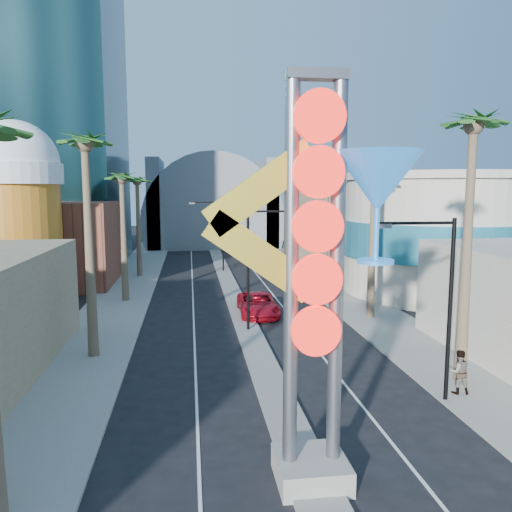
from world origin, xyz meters
The scene contains 21 objects.
sidewalk_west centered at (-9.50, 35.00, 0.07)m, with size 5.00×100.00×0.15m, color gray.
sidewalk_east centered at (9.50, 35.00, 0.07)m, with size 5.00×100.00×0.15m, color gray.
median centered at (0.00, 38.00, 0.07)m, with size 1.60×84.00×0.15m, color gray.
hotel_tower centered at (-22.00, 52.00, 25.00)m, with size 20.00×20.00×50.00m, color black.
brick_filler_west centered at (-16.00, 38.00, 4.00)m, with size 10.00×10.00×8.00m, color brown.
filler_east centered at (16.00, 48.00, 5.00)m, with size 10.00×20.00×10.00m, color #8E775B.
beer_mug centered at (-17.00, 30.00, 7.84)m, with size 7.00×7.00×14.50m.
turquoise_building centered at (18.00, 30.00, 5.25)m, with size 16.60×16.60×10.60m.
canopy centered at (0.00, 72.00, 4.31)m, with size 22.00×16.00×22.00m.
neon_sign centered at (0.82, 2.96, 7.31)m, with size 6.53×2.60×12.55m.
streetlight_0 centered at (0.55, 20.00, 4.88)m, with size 3.79×0.25×8.00m.
streetlight_1 centered at (-0.55, 44.00, 4.88)m, with size 3.79×0.25×8.00m.
streetlight_2 centered at (6.72, 8.00, 4.83)m, with size 3.45×0.25×8.00m.
palm_1 centered at (-9.00, 16.00, 10.82)m, with size 2.40×2.40×12.70m.
palm_2 centered at (-9.00, 30.00, 9.48)m, with size 2.40×2.40×11.20m.
palm_3 centered at (-9.00, 42.00, 9.48)m, with size 2.40×2.40×11.20m.
palm_5 centered at (9.00, 10.00, 11.27)m, with size 2.40×2.40×13.20m.
palm_6 centered at (9.00, 22.00, 9.93)m, with size 2.40×2.40×11.70m.
palm_7 centered at (9.00, 34.00, 10.82)m, with size 2.40×2.40×12.70m.
red_pickup centered at (1.20, 24.11, 0.82)m, with size 2.72×5.89×1.64m, color #AC0D1D.
pedestrian_b centered at (8.07, 8.54, 1.14)m, with size 0.96×0.75×1.97m, color gray.
Camera 1 is at (-3.66, -11.34, 9.14)m, focal length 35.00 mm.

